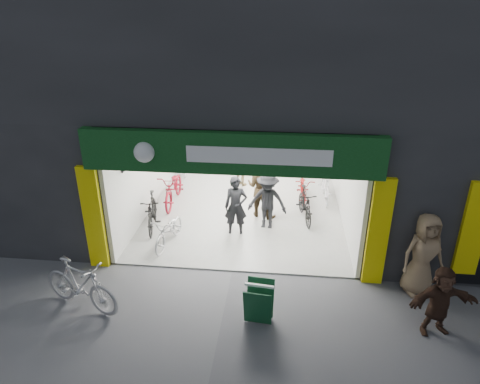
% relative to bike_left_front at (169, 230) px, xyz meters
% --- Properties ---
extents(ground, '(60.00, 60.00, 0.00)m').
position_rel_bike_left_front_xyz_m(ground, '(1.80, -1.07, -0.43)').
color(ground, '#56565B').
rests_on(ground, ground).
extents(building, '(17.00, 10.27, 8.00)m').
position_rel_bike_left_front_xyz_m(building, '(2.71, 3.92, 3.89)').
color(building, '#232326').
rests_on(building, ground).
extents(bike_left_front, '(0.82, 1.69, 0.85)m').
position_rel_bike_left_front_xyz_m(bike_left_front, '(0.00, 0.00, 0.00)').
color(bike_left_front, '#B7B8BC').
rests_on(bike_left_front, ground).
extents(bike_left_midfront, '(0.80, 1.78, 1.03)m').
position_rel_bike_left_front_xyz_m(bike_left_midfront, '(-0.70, 0.83, 0.09)').
color(bike_left_midfront, black).
rests_on(bike_left_midfront, ground).
extents(bike_left_midback, '(0.77, 2.08, 1.08)m').
position_rel_bike_left_front_xyz_m(bike_left_midback, '(-0.49, 2.48, 0.12)').
color(bike_left_midback, maroon).
rests_on(bike_left_midback, ground).
extents(bike_left_back, '(0.70, 1.66, 0.97)m').
position_rel_bike_left_front_xyz_m(bike_left_back, '(-0.70, 5.09, 0.06)').
color(bike_left_back, silver).
rests_on(bike_left_back, ground).
extents(bike_right_front, '(0.74, 1.71, 0.99)m').
position_rel_bike_left_front_xyz_m(bike_right_front, '(3.60, 1.78, 0.07)').
color(bike_right_front, black).
rests_on(bike_right_front, ground).
extents(bike_right_mid, '(0.64, 1.72, 0.89)m').
position_rel_bike_left_front_xyz_m(bike_right_mid, '(3.60, 3.08, 0.02)').
color(bike_right_mid, maroon).
rests_on(bike_right_mid, ground).
extents(bike_right_back, '(0.53, 1.79, 1.07)m').
position_rel_bike_left_front_xyz_m(bike_right_back, '(4.30, 3.24, 0.11)').
color(bike_right_back, silver).
rests_on(bike_right_back, ground).
extents(parked_bike, '(1.98, 1.16, 1.15)m').
position_rel_bike_left_front_xyz_m(parked_bike, '(-1.17, -2.68, 0.15)').
color(parked_bike, '#B3B2B7').
rests_on(parked_bike, ground).
extents(customer_a, '(0.65, 0.46, 1.70)m').
position_rel_bike_left_front_xyz_m(customer_a, '(1.69, 0.75, 0.42)').
color(customer_a, black).
rests_on(customer_a, ground).
extents(customer_b, '(1.12, 1.00, 1.90)m').
position_rel_bike_left_front_xyz_m(customer_b, '(2.32, 1.92, 0.52)').
color(customer_b, '#392C1A').
rests_on(customer_b, ground).
extents(customer_c, '(1.15, 0.75, 1.69)m').
position_rel_bike_left_front_xyz_m(customer_c, '(2.52, 1.17, 0.42)').
color(customer_c, black).
rests_on(customer_c, ground).
extents(customer_d, '(0.94, 0.73, 1.48)m').
position_rel_bike_left_front_xyz_m(customer_d, '(1.49, 4.07, 0.32)').
color(customer_d, '#968257').
rests_on(customer_d, ground).
extents(pedestrian_near, '(1.06, 0.83, 1.91)m').
position_rel_bike_left_front_xyz_m(pedestrian_near, '(5.99, -1.37, 0.53)').
color(pedestrian_near, '#876C4E').
rests_on(pedestrian_near, ground).
extents(pedestrian_far, '(1.42, 0.73, 1.47)m').
position_rel_bike_left_front_xyz_m(pedestrian_far, '(5.99, -2.66, 0.31)').
color(pedestrian_far, '#332017').
rests_on(pedestrian_far, ground).
extents(sandwich_board, '(0.61, 0.62, 0.86)m').
position_rel_bike_left_front_xyz_m(sandwich_board, '(2.55, -2.72, 0.04)').
color(sandwich_board, '#0E3A1F').
rests_on(sandwich_board, ground).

